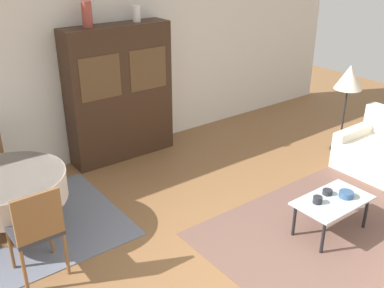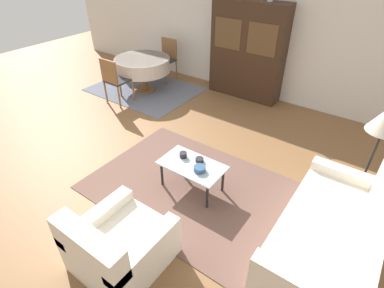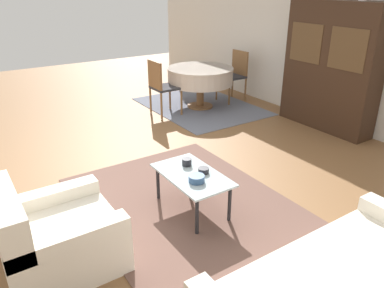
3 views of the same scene
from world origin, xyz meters
name	(u,v)px [view 3 (image 3 of 3)]	position (x,y,z in m)	size (l,w,h in m)	color
ground_plane	(123,169)	(0.00, 0.00, 0.00)	(14.00, 14.00, 0.00)	brown
wall_back	(324,38)	(0.00, 3.63, 1.35)	(10.00, 0.06, 2.70)	silver
area_rug	(193,210)	(1.27, 0.23, 0.01)	(2.85, 1.99, 0.01)	brown
dining_rug	(201,106)	(-1.60, 2.31, 0.01)	(2.36, 1.77, 0.01)	slate
armchair	(54,237)	(1.32, -1.17, 0.29)	(0.85, 0.91, 0.78)	silver
coffee_table	(192,178)	(1.25, 0.23, 0.37)	(0.87, 0.51, 0.41)	black
display_cabinet	(331,67)	(0.39, 3.38, 0.98)	(1.56, 0.40, 1.96)	#382316
dining_table	(200,76)	(-1.57, 2.28, 0.60)	(1.21, 1.21, 0.74)	brown
dining_chair_near	(161,84)	(-1.57, 1.45, 0.56)	(0.44, 0.44, 0.96)	brown
dining_chair_far	(235,73)	(-1.57, 3.10, 0.56)	(0.44, 0.44, 0.96)	brown
cup	(187,162)	(1.05, 0.30, 0.46)	(0.10, 0.10, 0.08)	#232328
bowl	(197,179)	(1.40, 0.18, 0.45)	(0.16, 0.16, 0.07)	#33517A
bowl_small	(204,170)	(1.29, 0.35, 0.45)	(0.11, 0.11, 0.05)	#232328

